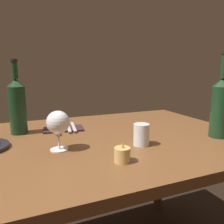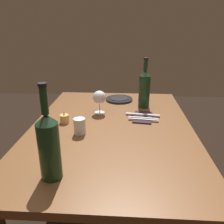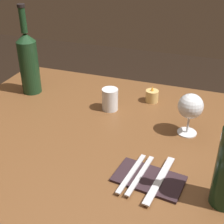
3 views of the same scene
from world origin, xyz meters
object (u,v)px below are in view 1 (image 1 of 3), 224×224
water_tumbler (141,135)px  wine_glass_left (58,123)px  wine_bottle_second (17,105)px  votive_candle (122,155)px  fork_inner (68,127)px  wine_bottle (221,106)px  folded_napkin (63,129)px  fork_outer (73,127)px  table_knife (57,128)px

water_tumbler → wine_glass_left: bearing=-12.9°
wine_bottle_second → water_tumbler: 0.57m
votive_candle → wine_glass_left: bearing=-48.1°
wine_glass_left → water_tumbler: 0.32m
water_tumbler → fork_inner: (0.21, -0.34, -0.03)m
wine_bottle → folded_napkin: (0.61, -0.38, -0.13)m
wine_bottle → fork_inner: wine_bottle is taller
wine_bottle_second → water_tumbler: bearing=140.5°
wine_bottle → fork_inner: (0.58, -0.38, -0.13)m
votive_candle → fork_outer: votive_candle is taller
folded_napkin → fork_outer: (-0.05, -0.00, 0.01)m
water_tumbler → votive_candle: 0.18m
folded_napkin → wine_bottle: bearing=148.0°
wine_bottle_second → water_tumbler: wine_bottle_second is taller
fork_inner → folded_napkin: bearing=0.0°
fork_outer → wine_bottle_second: bearing=-3.8°
wine_glass_left → wine_bottle: wine_bottle is taller
wine_glass_left → wine_bottle_second: wine_bottle_second is taller
fork_inner → table_knife: bearing=0.0°
wine_glass_left → table_knife: wine_glass_left is taller
folded_napkin → table_knife: 0.03m
fork_outer → wine_glass_left: bearing=66.9°
votive_candle → table_knife: 0.48m
wine_glass_left → table_knife: 0.29m
water_tumbler → votive_candle: water_tumbler is taller
wine_glass_left → table_knife: (-0.04, -0.27, -0.09)m
wine_bottle → folded_napkin: 0.73m
wine_bottle → votive_candle: wine_bottle is taller
wine_glass_left → folded_napkin: size_ratio=0.73×
wine_bottle_second → table_knife: size_ratio=1.59×
votive_candle → folded_napkin: (0.10, -0.46, -0.02)m
water_tumbler → wine_bottle: bearing=174.6°
votive_candle → folded_napkin: size_ratio=0.33×
wine_bottle → fork_inner: bearing=-33.1°
wine_bottle → table_knife: bearing=-30.7°
folded_napkin → fork_outer: bearing=-180.0°
water_tumbler → table_knife: 0.44m
wine_bottle → water_tumbler: wine_bottle is taller
fork_inner → wine_glass_left: bearing=71.4°
fork_outer → votive_candle: bearing=96.3°
wine_bottle_second → fork_inner: (-0.22, 0.02, -0.12)m
water_tumbler → votive_candle: (0.14, 0.12, -0.02)m
wine_glass_left → folded_napkin: wine_glass_left is taller
wine_bottle → wine_glass_left: bearing=-8.8°
wine_bottle_second → water_tumbler: size_ratio=3.93×
fork_outer → wine_bottle: bearing=145.8°
table_knife → wine_bottle_second: bearing=-5.6°
water_tumbler → fork_outer: size_ratio=0.47×
wine_bottle_second → table_knife: wine_bottle_second is taller
wine_bottle → fork_outer: 0.68m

